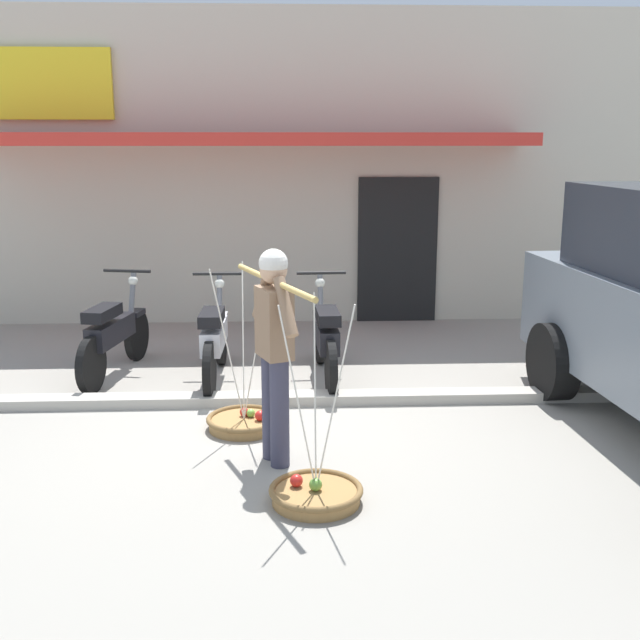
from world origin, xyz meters
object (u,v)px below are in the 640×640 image
fruit_basket_left_side (245,421)px  fruit_basket_right_side (316,493)px  motorcycle_second_in_row (215,340)px  motorcycle_third_in_row (325,338)px  fruit_vendor (274,342)px  motorcycle_nearest_shop (113,335)px

fruit_basket_left_side → fruit_basket_right_side: (0.57, -1.45, -0.00)m
fruit_basket_left_side → motorcycle_second_in_row: size_ratio=0.80×
fruit_basket_right_side → motorcycle_third_in_row: 2.89m
motorcycle_third_in_row → motorcycle_second_in_row: bearing=-179.9°
fruit_basket_left_side → fruit_vendor: bearing=-68.8°
fruit_vendor → fruit_basket_right_side: (0.28, -0.73, -0.90)m
fruit_basket_right_side → motorcycle_third_in_row: bearing=85.6°
fruit_vendor → fruit_basket_left_side: (-0.28, 0.73, -0.90)m
fruit_vendor → fruit_basket_right_side: fruit_vendor is taller
motorcycle_second_in_row → motorcycle_third_in_row: bearing=0.1°
fruit_basket_left_side → fruit_basket_right_side: size_ratio=1.00×
motorcycle_second_in_row → motorcycle_third_in_row: (1.16, 0.00, 0.00)m
fruit_basket_left_side → motorcycle_second_in_row: (-0.37, 1.40, 0.38)m
fruit_basket_right_side → fruit_basket_left_side: bearing=111.3°
fruit_basket_right_side → fruit_vendor: bearing=111.4°
motorcycle_nearest_shop → fruit_vendor: bearing=-53.6°
fruit_basket_right_side → motorcycle_second_in_row: size_ratio=0.80×
fruit_basket_left_side → motorcycle_third_in_row: fruit_basket_left_side is taller
fruit_basket_left_side → motorcycle_nearest_shop: size_ratio=0.80×
fruit_vendor → fruit_basket_right_side: 1.19m
motorcycle_third_in_row → motorcycle_nearest_shop: bearing=173.9°
fruit_vendor → motorcycle_second_in_row: fruit_vendor is taller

